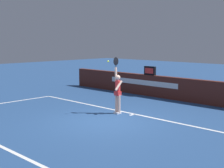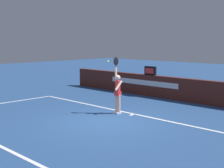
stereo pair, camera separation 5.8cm
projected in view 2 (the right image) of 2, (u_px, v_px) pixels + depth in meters
The scene contains 6 objects.
ground_plane at pixel (105, 122), 11.83m from camera, with size 60.00×60.00×0.00m, color navy.
court_lines at pixel (81, 128), 11.01m from camera, with size 12.12×5.82×0.00m.
back_wall at pixel (186, 90), 15.68m from camera, with size 15.85×0.29×1.13m.
speed_display at pixel (150, 71), 17.11m from camera, with size 0.70×0.15×0.47m.
tennis_player at pixel (118, 91), 13.01m from camera, with size 0.42×0.40×2.33m.
tennis_ball at pixel (108, 61), 12.75m from camera, with size 0.07×0.07×0.07m.
Camera 2 is at (8.25, -8.07, 2.99)m, focal length 51.38 mm.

